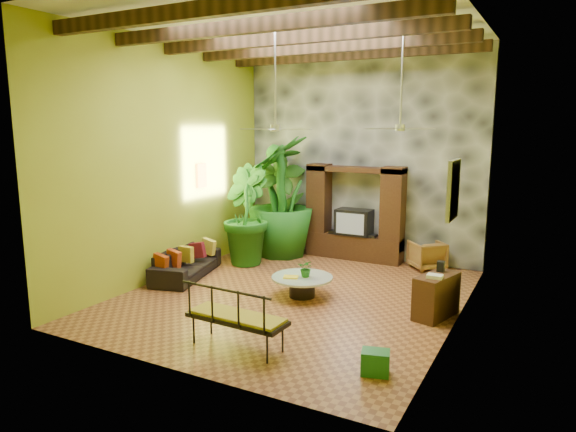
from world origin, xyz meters
The scene contains 23 objects.
ground centered at (0.00, 0.00, 0.00)m, with size 7.00×7.00×0.00m, color brown.
ceiling centered at (0.00, 0.00, 5.00)m, with size 6.00×7.00×0.02m, color silver.
back_wall centered at (0.00, 3.50, 2.50)m, with size 6.00×0.02×5.00m, color olive.
left_wall centered at (-3.00, 0.00, 2.50)m, with size 0.02×7.00×5.00m, color olive.
right_wall centered at (3.00, 0.00, 2.50)m, with size 0.02×7.00×5.00m, color olive.
stone_accent_wall centered at (0.00, 3.44, 2.50)m, with size 5.98×0.10×4.98m, color #313438.
ceiling_beams centered at (0.00, 0.00, 4.78)m, with size 5.95×5.36×0.22m.
entertainment_center centered at (0.00, 3.14, 0.97)m, with size 2.40×0.55×2.30m.
ceiling_fan_front centered at (-0.20, -0.40, 3.40)m, with size 1.28×1.28×1.86m.
ceiling_fan_back centered at (1.60, 1.20, 3.40)m, with size 1.28×1.28×1.86m.
wall_art_mask centered at (-2.96, 1.00, 2.10)m, with size 0.06×0.32×0.55m, color gold.
wall_art_painting centered at (2.96, -0.60, 2.30)m, with size 0.06×0.70×0.90m, color teal.
sofa centered at (-2.65, -0.01, 0.30)m, with size 2.08×0.81×0.61m, color black.
wicker_armchair centered at (1.81, 3.06, 0.32)m, with size 0.69×0.71×0.64m, color olive.
tall_plant_a centered at (-1.97, 2.92, 1.28)m, with size 1.35×0.92×2.57m, color #2A6119.
tall_plant_b centered at (-2.15, 1.52, 1.17)m, with size 1.29×1.04×2.35m, color #1A5C18.
tall_plant_c centered at (-1.74, 2.60, 1.50)m, with size 1.68×1.68×2.99m, color #1C5F19.
coffee_table centered at (0.16, -0.01, 0.26)m, with size 1.17×1.17×0.40m.
centerpiece_plant centered at (0.24, 0.00, 0.57)m, with size 0.31×0.26×0.34m, color #1E6119.
yellow_tray centered at (0.01, -0.19, 0.41)m, with size 0.27×0.20×0.03m, color yellow.
iron_bench centered at (0.33, -2.59, 0.54)m, with size 1.57×0.62×0.57m.
side_console centered at (2.65, 0.13, 0.37)m, with size 0.42×0.93×0.74m, color #361711.
green_bin centered at (2.40, -2.33, 0.16)m, with size 0.37×0.28×0.32m, color #217D34.
Camera 1 is at (4.36, -8.46, 3.26)m, focal length 32.00 mm.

